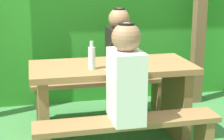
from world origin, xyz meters
name	(u,v)px	position (x,y,z in m)	size (l,w,h in m)	color
hedge_backdrop	(84,21)	(0.00, 1.64, 0.89)	(6.40, 1.05, 1.78)	#2B8424
pergola_post_right	(200,4)	(1.20, 0.83, 1.14)	(0.12, 0.12, 2.28)	brown
picnic_table	(112,90)	(0.00, 0.00, 0.49)	(1.40, 0.64, 0.71)	olive
bench_near	(128,134)	(0.00, -0.54, 0.31)	(1.40, 0.24, 0.43)	olive
bench_far	(101,91)	(0.00, 0.54, 0.31)	(1.40, 0.24, 0.43)	olive
person_white_shirt	(126,76)	(-0.02, -0.54, 0.76)	(0.25, 0.35, 0.72)	white
person_black_coat	(119,47)	(0.19, 0.54, 0.76)	(0.25, 0.35, 0.72)	black
drinking_glass	(117,57)	(0.06, 0.08, 0.76)	(0.07, 0.07, 0.08)	silver
bottle_left	(92,57)	(-0.19, -0.12, 0.81)	(0.06, 0.06, 0.23)	silver
cell_phone	(127,65)	(0.12, -0.05, 0.72)	(0.07, 0.14, 0.01)	black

